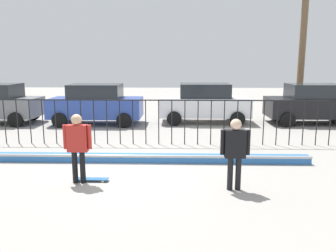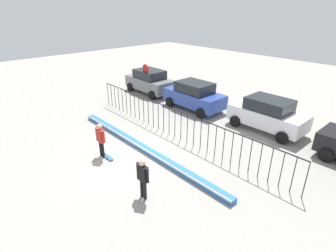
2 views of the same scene
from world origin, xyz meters
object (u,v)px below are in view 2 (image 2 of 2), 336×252
Objects in this scene: skateboarder at (100,137)px; parked_car_white at (268,114)px; stop_sign at (146,76)px; camera_operator at (143,175)px; parked_car_blue at (194,95)px; skateboard at (108,157)px; parked_car_gray at (150,81)px.

parked_car_white reaches higher than skateboarder.
skateboarder is 0.69× the size of stop_sign.
parked_car_blue is (-5.19, 8.41, -0.04)m from camera_operator.
stop_sign is (-9.77, 7.75, 0.61)m from camera_operator.
parked_car_white is at bearing 98.25° from skateboarder.
parked_car_gray is at bearing 137.28° from skateboard.
parked_car_blue is at bearing -2.38° from parked_car_gray.
parked_car_white is 1.72× the size of stop_sign.
camera_operator is 9.88m from parked_car_blue.
parked_car_white is (10.13, 0.54, 0.00)m from parked_car_gray.
skateboarder is at bearing 47.89° from camera_operator.
parked_car_gray is (-6.71, 7.99, 0.91)m from skateboard.
parked_car_blue reaches higher than skateboarder.
skateboard is at bearing -49.04° from stop_sign.
camera_operator is 0.39× the size of parked_car_white.
camera_operator is (3.74, -0.36, -0.02)m from skateboarder.
stop_sign reaches higher than skateboarder.
parked_car_white reaches higher than camera_operator.
skateboard is at bearing 45.80° from camera_operator.
skateboarder is 0.40× the size of parked_car_gray.
stop_sign is at bearing -176.50° from parked_car_white.
camera_operator is 8.99m from parked_car_white.
camera_operator is at bearing -93.55° from parked_car_white.
parked_car_gray is at bearing 176.38° from parked_car_blue.
camera_operator is at bearing -0.42° from skateboard.
parked_car_blue and parked_car_white have the same top height.
parked_car_blue is (-1.45, 8.04, -0.06)m from skateboarder.
camera_operator reaches higher than skateboard.
parked_car_blue is at bearing -4.82° from camera_operator.
skateboard is 8.18m from parked_car_blue.
camera_operator is 0.67× the size of stop_sign.
parked_car_white is (-0.03, 8.99, -0.04)m from camera_operator.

